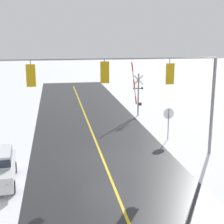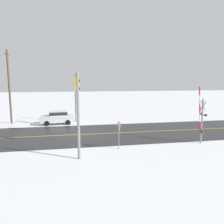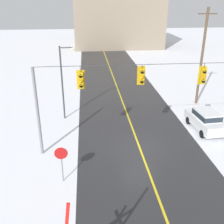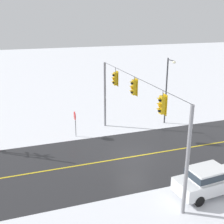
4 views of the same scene
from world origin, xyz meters
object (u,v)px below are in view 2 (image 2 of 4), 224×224
object	(u,v)px
stop_sign	(119,129)
railroad_crossing	(202,117)
parked_car_white	(58,117)
utility_pole	(9,86)

from	to	relation	value
stop_sign	railroad_crossing	size ratio (longest dim) A/B	0.47
railroad_crossing	stop_sign	bearing A→B (deg)	93.02
stop_sign	parked_car_white	xyz separation A→B (m)	(11.20, 5.63, -0.76)
railroad_crossing	utility_pole	world-z (taller)	utility_pole
railroad_crossing	parked_car_white	size ratio (longest dim) A/B	1.18
utility_pole	railroad_crossing	bearing A→B (deg)	-123.02
parked_car_white	utility_pole	distance (m)	7.33
stop_sign	utility_pole	xyz separation A→B (m)	(12.89, 11.62, 3.10)
parked_car_white	utility_pole	world-z (taller)	utility_pole
railroad_crossing	parked_car_white	bearing A→B (deg)	50.78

